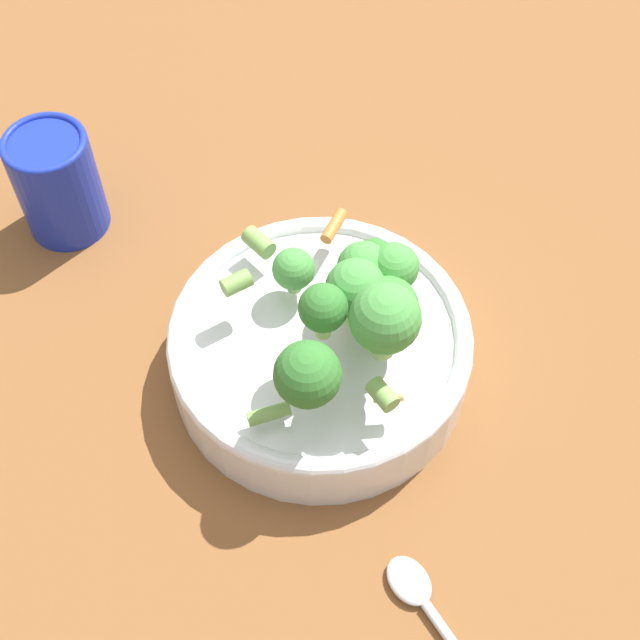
{
  "coord_description": "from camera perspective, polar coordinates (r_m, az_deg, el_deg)",
  "views": [
    {
      "loc": [
        -0.32,
        -0.15,
        0.58
      ],
      "look_at": [
        0.0,
        0.0,
        0.07
      ],
      "focal_mm": 50.0,
      "sensor_mm": 36.0,
      "label": 1
    }
  ],
  "objects": [
    {
      "name": "cup",
      "position": [
        0.77,
        -16.48,
        8.46
      ],
      "size": [
        0.07,
        0.07,
        0.1
      ],
      "color": "#192DAD",
      "rests_on": "ground_plane"
    },
    {
      "name": "bowl",
      "position": [
        0.66,
        -0.0,
        -1.88
      ],
      "size": [
        0.22,
        0.22,
        0.05
      ],
      "color": "silver",
      "rests_on": "ground_plane"
    },
    {
      "name": "pasta_salad",
      "position": [
        0.59,
        2.29,
        0.92
      ],
      "size": [
        0.18,
        0.16,
        0.09
      ],
      "color": "#8CB766",
      "rests_on": "bowl"
    },
    {
      "name": "spoon",
      "position": [
        0.61,
        7.95,
        -19.09
      ],
      "size": [
        0.11,
        0.16,
        0.01
      ],
      "rotation": [
        0.0,
        0.0,
        7.3
      ],
      "color": "silver",
      "rests_on": "ground_plane"
    },
    {
      "name": "ground_plane",
      "position": [
        0.68,
        -0.0,
        -3.19
      ],
      "size": [
        3.0,
        3.0,
        0.0
      ],
      "primitive_type": "plane",
      "color": "brown"
    }
  ]
}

